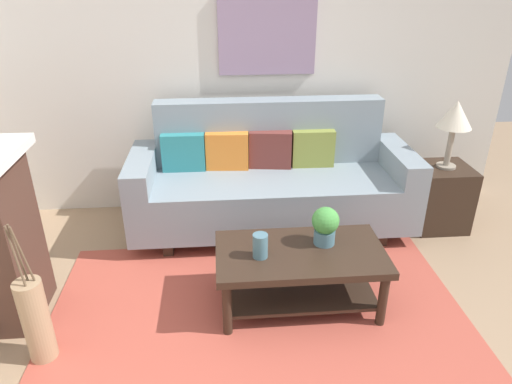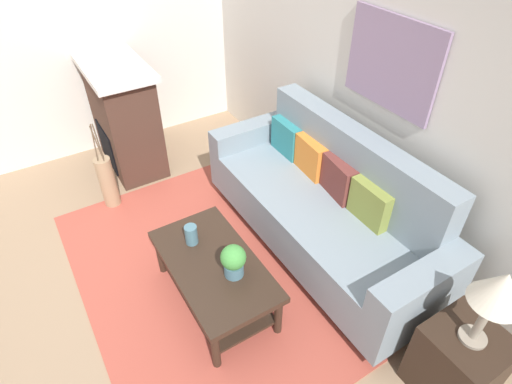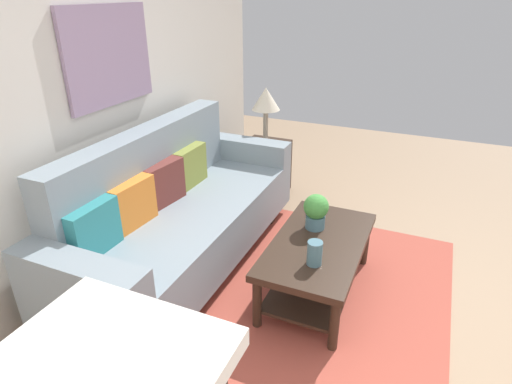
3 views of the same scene
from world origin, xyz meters
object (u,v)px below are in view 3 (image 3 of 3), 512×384
object	(u,v)px
throw_pillow_orange	(132,204)
framed_painting	(109,56)
potted_plant_tabletop	(316,210)
tabletop_vase	(315,253)
throw_pillow_teal	(93,229)
throw_pillow_maroon	(163,183)
side_table	(265,168)
couch	(180,215)
throw_pillow_olive	(189,166)
table_lamp	(266,101)
coffee_table	(318,255)

from	to	relation	value
throw_pillow_orange	framed_painting	xyz separation A→B (m)	(0.37, 0.34, 0.90)
throw_pillow_orange	potted_plant_tabletop	distance (m)	1.28
tabletop_vase	framed_painting	xyz separation A→B (m)	(0.20, 1.59, 1.07)
throw_pillow_teal	throw_pillow_maroon	xyz separation A→B (m)	(0.74, 0.00, 0.00)
side_table	couch	bearing A→B (deg)	176.08
potted_plant_tabletop	side_table	distance (m)	1.55
throw_pillow_olive	framed_painting	xyz separation A→B (m)	(-0.37, 0.34, 0.90)
table_lamp	framed_painting	world-z (taller)	framed_painting
tabletop_vase	framed_painting	distance (m)	1.92
framed_painting	side_table	bearing A→B (deg)	-21.07
potted_plant_tabletop	throw_pillow_maroon	bearing A→B (deg)	101.85
throw_pillow_orange	tabletop_vase	distance (m)	1.27
throw_pillow_orange	side_table	size ratio (longest dim) A/B	0.64
throw_pillow_teal	framed_painting	xyz separation A→B (m)	(0.74, 0.34, 0.90)
side_table	framed_painting	distance (m)	2.04
throw_pillow_orange	table_lamp	bearing A→B (deg)	-6.99
throw_pillow_maroon	couch	bearing A→B (deg)	-90.00
throw_pillow_teal	throw_pillow_orange	xyz separation A→B (m)	(0.37, 0.00, 0.00)
tabletop_vase	table_lamp	xyz separation A→B (m)	(1.67, 1.02, 0.48)
couch	side_table	xyz separation A→B (m)	(1.47, -0.10, -0.15)
tabletop_vase	throw_pillow_maroon	bearing A→B (deg)	80.76
coffee_table	side_table	size ratio (longest dim) A/B	1.96
throw_pillow_teal	throw_pillow_olive	world-z (taller)	same
coffee_table	throw_pillow_maroon	bearing A→B (deg)	93.11
coffee_table	side_table	distance (m)	1.71
tabletop_vase	throw_pillow_orange	bearing A→B (deg)	97.63
couch	tabletop_vase	world-z (taller)	couch
throw_pillow_olive	framed_painting	size ratio (longest dim) A/B	0.44
throw_pillow_teal	side_table	distance (m)	2.26
throw_pillow_teal	table_lamp	distance (m)	2.24
table_lamp	framed_painting	size ratio (longest dim) A/B	0.69
throw_pillow_teal	table_lamp	xyz separation A→B (m)	(2.21, -0.23, 0.31)
tabletop_vase	throw_pillow_teal	bearing A→B (deg)	113.30
couch	throw_pillow_olive	distance (m)	0.46
coffee_table	potted_plant_tabletop	size ratio (longest dim) A/B	4.20
throw_pillow_orange	couch	bearing A→B (deg)	-18.69
couch	throw_pillow_olive	world-z (taller)	couch
coffee_table	side_table	bearing A→B (deg)	34.71
coffee_table	potted_plant_tabletop	xyz separation A→B (m)	(0.17, 0.08, 0.26)
coffee_table	tabletop_vase	distance (m)	0.33
throw_pillow_teal	throw_pillow_maroon	world-z (taller)	same
throw_pillow_olive	tabletop_vase	xyz separation A→B (m)	(-0.57, -1.24, -0.17)
throw_pillow_orange	framed_painting	bearing A→B (deg)	42.73
side_table	throw_pillow_olive	bearing A→B (deg)	168.42
couch	side_table	bearing A→B (deg)	-3.92
throw_pillow_olive	throw_pillow_maroon	bearing A→B (deg)	180.00
potted_plant_tabletop	throw_pillow_teal	bearing A→B (deg)	130.97
table_lamp	throw_pillow_maroon	bearing A→B (deg)	171.28
throw_pillow_teal	table_lamp	size ratio (longest dim) A/B	0.63
throw_pillow_orange	potted_plant_tabletop	bearing A→B (deg)	-61.67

